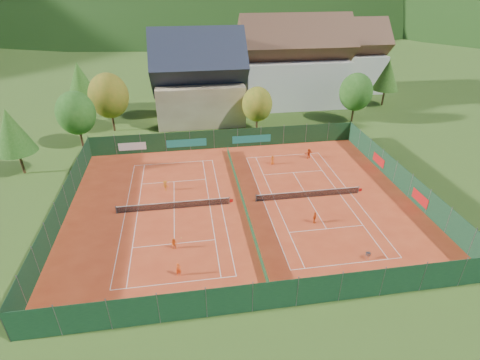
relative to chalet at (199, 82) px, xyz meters
name	(u,v)px	position (x,y,z in m)	size (l,w,h in m)	color
ground	(243,203)	(3.00, -30.00, -6.64)	(600.00, 600.00, 0.00)	#305019
clay_pad	(243,203)	(3.00, -30.00, -6.62)	(40.00, 32.00, 0.01)	#BC3A1B
court_markings_left	(174,209)	(-5.00, -30.00, -6.61)	(11.03, 23.83, 0.00)	white
court_markings_right	(308,197)	(11.00, -30.00, -6.61)	(11.03, 23.83, 0.00)	white
tennis_net_left	(175,205)	(-4.85, -30.00, -6.12)	(13.30, 0.10, 1.02)	#59595B
tennis_net_right	(309,194)	(11.15, -30.00, -6.12)	(13.30, 0.10, 1.02)	#59595B
court_divider	(243,199)	(3.00, -30.00, -6.12)	(0.03, 28.80, 1.00)	#13361A
fence_north	(223,139)	(2.54, -14.01, -5.16)	(40.00, 0.10, 3.00)	#15391C
fence_south	(275,295)	(3.00, -46.00, -5.12)	(40.00, 0.04, 3.00)	#153B22
fence_west	(62,207)	(-17.00, -30.00, -5.12)	(0.04, 32.00, 3.00)	#13351D
fence_east	(402,179)	(23.00, -29.95, -5.14)	(0.09, 32.00, 3.00)	#12341E
chalet	(199,82)	(0.00, 0.00, 0.00)	(16.20, 12.00, 16.00)	beige
hotel_block_a	(293,67)	(19.00, 6.00, 0.76)	(21.60, 11.00, 17.25)	silver
hotel_block_b	(344,60)	(33.00, 14.00, -0.01)	(17.28, 10.00, 15.50)	silver
tree_west_front	(76,113)	(-19.00, -10.00, -1.23)	(5.72, 5.72, 8.69)	#4C2C1B
tree_west_mid	(109,96)	(-15.00, -4.00, -0.56)	(6.44, 6.44, 9.78)	#442C18
tree_west_back	(80,81)	(-21.00, 4.00, 0.11)	(5.60, 5.60, 10.00)	#473119
tree_center	(257,104)	(9.00, -8.00, -1.91)	(5.01, 5.01, 7.60)	#482D19
tree_east_front	(356,92)	(27.00, -6.00, -1.23)	(5.72, 5.72, 8.69)	#452A18
tree_east_mid	(387,75)	(37.00, 2.00, -0.56)	(5.04, 5.04, 9.00)	#4C2E1B
tree_west_side	(12,131)	(-25.00, -18.00, -0.56)	(5.04, 5.04, 9.00)	#4A311A
tree_east_back	(334,64)	(29.00, 10.00, 0.12)	(7.15, 7.15, 10.86)	#49291A
mountain_backdrop	(229,72)	(31.54, 203.48, -46.26)	(820.00, 530.00, 242.00)	black
ball_hopper	(368,254)	(13.18, -41.48, -6.07)	(0.34, 0.34, 0.80)	slate
loose_ball_0	(181,238)	(-4.30, -35.61, -6.59)	(0.07, 0.07, 0.07)	#CCD833
loose_ball_1	(298,246)	(7.16, -38.69, -6.59)	(0.07, 0.07, 0.07)	#CCD833
loose_ball_2	(266,185)	(6.66, -26.26, -6.59)	(0.07, 0.07, 0.07)	#CCD833
loose_ball_3	(200,165)	(-1.34, -19.41, -6.59)	(0.07, 0.07, 0.07)	#CCD833
loose_ball_4	(327,222)	(11.48, -35.18, -6.59)	(0.07, 0.07, 0.07)	#CCD833
player_left_near	(179,270)	(-4.59, -40.98, -5.93)	(0.51, 0.33, 1.39)	#F85016
player_left_mid	(174,244)	(-4.96, -37.22, -5.99)	(0.62, 0.48, 1.27)	#F85B16
player_left_far	(165,186)	(-6.00, -25.65, -5.94)	(0.89, 0.51, 1.37)	#D06212
player_right_near	(315,217)	(10.05, -35.12, -5.93)	(0.81, 0.34, 1.38)	#D04412
player_right_far_a	(272,160)	(8.78, -20.66, -5.96)	(0.65, 0.42, 1.33)	#D55212
player_right_far_b	(309,153)	(14.46, -19.55, -5.86)	(1.41, 0.45, 1.52)	#DB4313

